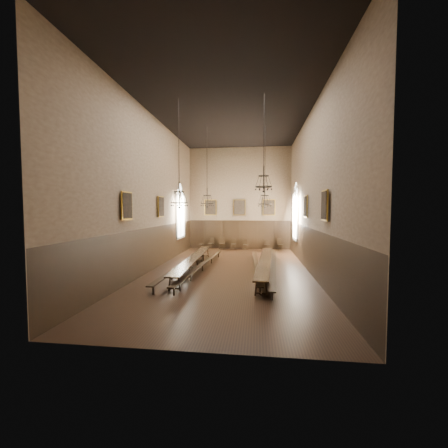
% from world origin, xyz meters
% --- Properties ---
extents(floor, '(9.00, 18.00, 0.02)m').
position_xyz_m(floor, '(0.00, 0.00, -0.01)').
color(floor, black).
rests_on(floor, ground).
extents(ceiling, '(9.00, 18.00, 0.02)m').
position_xyz_m(ceiling, '(0.00, 0.00, 9.01)').
color(ceiling, black).
rests_on(ceiling, ground).
extents(wall_back, '(9.00, 0.02, 9.00)m').
position_xyz_m(wall_back, '(0.00, 9.01, 4.50)').
color(wall_back, '#826B50').
rests_on(wall_back, ground).
extents(wall_front, '(9.00, 0.02, 9.00)m').
position_xyz_m(wall_front, '(0.00, -9.01, 4.50)').
color(wall_front, '#826B50').
rests_on(wall_front, ground).
extents(wall_left, '(0.02, 18.00, 9.00)m').
position_xyz_m(wall_left, '(-4.51, 0.00, 4.50)').
color(wall_left, '#826B50').
rests_on(wall_left, ground).
extents(wall_right, '(0.02, 18.00, 9.00)m').
position_xyz_m(wall_right, '(4.51, 0.00, 4.50)').
color(wall_right, '#826B50').
rests_on(wall_right, ground).
extents(wainscot_panelling, '(9.00, 18.00, 2.50)m').
position_xyz_m(wainscot_panelling, '(0.00, 0.00, 1.25)').
color(wainscot_panelling, black).
rests_on(wainscot_panelling, floor).
extents(table_left, '(0.96, 9.44, 0.74)m').
position_xyz_m(table_left, '(-2.10, 0.10, 0.37)').
color(table_left, black).
rests_on(table_left, floor).
extents(table_right, '(1.24, 9.27, 0.72)m').
position_xyz_m(table_right, '(2.01, -0.21, 0.36)').
color(table_right, black).
rests_on(table_right, floor).
extents(bench_left_outer, '(0.54, 10.22, 0.46)m').
position_xyz_m(bench_left_outer, '(-2.60, -0.01, 0.29)').
color(bench_left_outer, black).
rests_on(bench_left_outer, floor).
extents(bench_left_inner, '(0.92, 9.84, 0.44)m').
position_xyz_m(bench_left_inner, '(-1.52, -0.22, 0.28)').
color(bench_left_inner, black).
rests_on(bench_left_inner, floor).
extents(bench_right_inner, '(0.63, 9.45, 0.43)m').
position_xyz_m(bench_right_inner, '(1.54, 0.15, 0.27)').
color(bench_right_inner, black).
rests_on(bench_right_inner, floor).
extents(bench_right_outer, '(1.00, 10.28, 0.46)m').
position_xyz_m(bench_right_outer, '(2.48, -0.14, 0.29)').
color(bench_right_outer, black).
rests_on(bench_right_outer, floor).
extents(chair_0, '(0.44, 0.44, 0.86)m').
position_xyz_m(chair_0, '(-3.40, 8.48, 0.26)').
color(chair_0, black).
rests_on(chair_0, floor).
extents(chair_1, '(0.56, 0.56, 1.00)m').
position_xyz_m(chair_1, '(-2.51, 8.60, 0.30)').
color(chair_1, black).
rests_on(chair_1, floor).
extents(chair_2, '(0.47, 0.47, 1.04)m').
position_xyz_m(chair_2, '(-1.53, 8.55, 0.31)').
color(chair_2, black).
rests_on(chair_2, floor).
extents(chair_3, '(0.44, 0.44, 0.95)m').
position_xyz_m(chair_3, '(-0.49, 8.61, 0.29)').
color(chair_3, black).
rests_on(chair_3, floor).
extents(chair_4, '(0.44, 0.44, 0.88)m').
position_xyz_m(chair_4, '(0.56, 8.50, 0.27)').
color(chair_4, black).
rests_on(chair_4, floor).
extents(chair_6, '(0.41, 0.41, 0.94)m').
position_xyz_m(chair_6, '(2.44, 8.57, 0.28)').
color(chair_6, black).
rests_on(chair_6, floor).
extents(chair_7, '(0.56, 0.56, 1.00)m').
position_xyz_m(chair_7, '(3.55, 8.53, 0.30)').
color(chair_7, black).
rests_on(chair_7, floor).
extents(chandelier_back_left, '(0.85, 0.85, 5.24)m').
position_xyz_m(chandelier_back_left, '(-1.73, 2.47, 4.26)').
color(chandelier_back_left, black).
rests_on(chandelier_back_left, ceiling).
extents(chandelier_back_right, '(0.87, 0.87, 5.27)m').
position_xyz_m(chandelier_back_right, '(2.06, 2.98, 4.23)').
color(chandelier_back_right, black).
rests_on(chandelier_back_right, ceiling).
extents(chandelier_front_left, '(0.86, 0.86, 5.29)m').
position_xyz_m(chandelier_front_left, '(-2.33, -2.04, 4.21)').
color(chandelier_front_left, black).
rests_on(chandelier_front_left, ceiling).
extents(chandelier_front_right, '(0.80, 0.80, 4.53)m').
position_xyz_m(chandelier_front_right, '(1.86, -2.13, 4.93)').
color(chandelier_front_right, black).
rests_on(chandelier_front_right, ceiling).
extents(portrait_back_0, '(1.10, 0.12, 1.40)m').
position_xyz_m(portrait_back_0, '(-2.60, 8.88, 3.70)').
color(portrait_back_0, '#A37B27').
rests_on(portrait_back_0, wall_back).
extents(portrait_back_1, '(1.10, 0.12, 1.40)m').
position_xyz_m(portrait_back_1, '(0.00, 8.88, 3.70)').
color(portrait_back_1, '#A37B27').
rests_on(portrait_back_1, wall_back).
extents(portrait_back_2, '(1.10, 0.12, 1.40)m').
position_xyz_m(portrait_back_2, '(2.60, 8.88, 3.70)').
color(portrait_back_2, '#A37B27').
rests_on(portrait_back_2, wall_back).
extents(portrait_left_0, '(0.12, 1.00, 1.30)m').
position_xyz_m(portrait_left_0, '(-4.38, 1.00, 3.70)').
color(portrait_left_0, '#A37B27').
rests_on(portrait_left_0, wall_left).
extents(portrait_left_1, '(0.12, 1.00, 1.30)m').
position_xyz_m(portrait_left_1, '(-4.38, -3.50, 3.70)').
color(portrait_left_1, '#A37B27').
rests_on(portrait_left_1, wall_left).
extents(portrait_right_0, '(0.12, 1.00, 1.30)m').
position_xyz_m(portrait_right_0, '(4.38, 1.00, 3.70)').
color(portrait_right_0, '#A37B27').
rests_on(portrait_right_0, wall_right).
extents(portrait_right_1, '(0.12, 1.00, 1.30)m').
position_xyz_m(portrait_right_1, '(4.38, -3.50, 3.70)').
color(portrait_right_1, '#A37B27').
rests_on(portrait_right_1, wall_right).
extents(window_right, '(0.20, 2.20, 4.60)m').
position_xyz_m(window_right, '(4.43, 5.50, 3.40)').
color(window_right, white).
rests_on(window_right, wall_right).
extents(window_left, '(0.20, 2.20, 4.60)m').
position_xyz_m(window_left, '(-4.43, 5.50, 3.40)').
color(window_left, white).
rests_on(window_left, wall_left).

